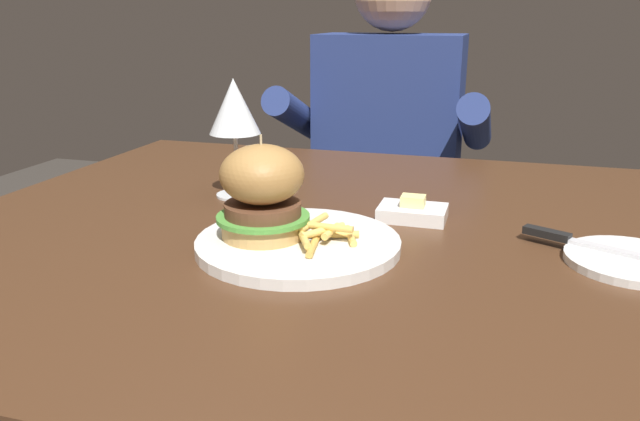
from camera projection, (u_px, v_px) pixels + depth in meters
name	position (u px, v px, depth m)	size (l,w,h in m)	color
dining_table	(353.00, 284.00, 0.90)	(1.19, 0.99, 0.74)	#472B19
main_plate	(298.00, 244.00, 0.79)	(0.26, 0.26, 0.01)	white
burger_sandwich	(262.00, 191.00, 0.78)	(0.12, 0.12, 0.13)	tan
fries_pile	(324.00, 233.00, 0.78)	(0.08, 0.11, 0.02)	#EABC5B
wine_glass	(234.00, 110.00, 0.98)	(0.08, 0.08, 0.19)	silver
bread_plate	(632.00, 261.00, 0.74)	(0.15, 0.15, 0.01)	white
table_knife	(590.00, 244.00, 0.77)	(0.20, 0.10, 0.01)	silver
butter_dish	(413.00, 212.00, 0.91)	(0.10, 0.07, 0.04)	white
diner_person	(386.00, 197.00, 1.66)	(0.51, 0.36, 1.18)	#282833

